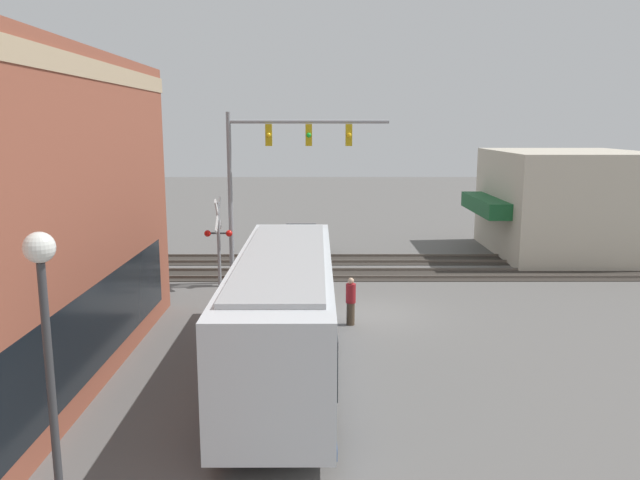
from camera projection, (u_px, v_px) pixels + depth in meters
The scene contains 11 objects.
ground_plane at pixel (370, 314), 22.61m from camera, with size 120.00×120.00×0.00m, color #605E5B.
shop_building at pixel (564, 203), 32.80m from camera, with size 8.47×8.49×5.42m.
city_bus at pixel (284, 308), 17.00m from camera, with size 11.30×2.59×3.37m.
traffic_signal_gantry at pixel (276, 159), 26.11m from camera, with size 0.42×6.77×7.29m.
crossing_signal at pixel (218, 233), 26.02m from camera, with size 1.41×1.18×3.81m.
streetlamp at pixel (50, 380), 8.93m from camera, with size 0.44×0.44×5.33m.
rail_track_near at pixel (359, 274), 28.50m from camera, with size 2.60×60.00×0.15m.
rail_track_far at pixel (355, 259), 31.65m from camera, with size 2.60×60.00×0.15m.
parked_car_black at pixel (301, 242), 32.89m from camera, with size 4.53×1.82×1.48m.
pedestrian_at_crossing at pixel (257, 270), 25.49m from camera, with size 0.34×0.34×1.79m.
pedestrian_near_bus at pixel (351, 301), 21.26m from camera, with size 0.34×0.34×1.66m.
Camera 1 is at (-21.73, 1.87, 6.77)m, focal length 35.00 mm.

